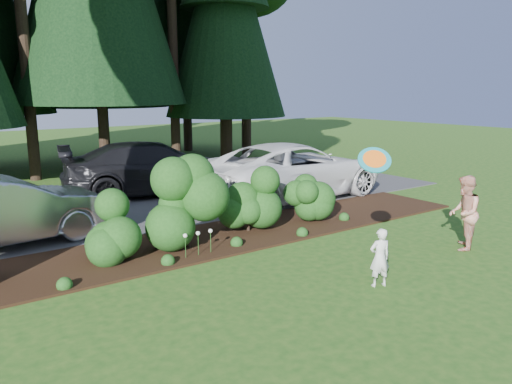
{
  "coord_description": "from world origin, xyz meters",
  "views": [
    {
      "loc": [
        -5.13,
        -6.45,
        3.47
      ],
      "look_at": [
        0.96,
        2.09,
        1.3
      ],
      "focal_mm": 35.0,
      "sensor_mm": 36.0,
      "label": 1
    }
  ],
  "objects_px": {
    "car_silver_wagon": "(1,211)",
    "child": "(380,257)",
    "car_white_suv": "(293,170)",
    "adult": "(464,213)",
    "car_dark_suv": "(155,168)",
    "frisbee": "(374,160)"
  },
  "relations": [
    {
      "from": "car_silver_wagon",
      "to": "child",
      "type": "xyz_separation_m",
      "value": [
        5.07,
        -6.42,
        -0.29
      ]
    },
    {
      "from": "car_white_suv",
      "to": "adult",
      "type": "relative_size",
      "value": 3.85
    },
    {
      "from": "car_dark_suv",
      "to": "adult",
      "type": "height_order",
      "value": "car_dark_suv"
    },
    {
      "from": "car_silver_wagon",
      "to": "child",
      "type": "relative_size",
      "value": 4.48
    },
    {
      "from": "car_dark_suv",
      "to": "adult",
      "type": "relative_size",
      "value": 3.63
    },
    {
      "from": "car_dark_suv",
      "to": "frisbee",
      "type": "distance_m",
      "value": 9.82
    },
    {
      "from": "car_white_suv",
      "to": "child",
      "type": "distance_m",
      "value": 7.5
    },
    {
      "from": "car_silver_wagon",
      "to": "child",
      "type": "bearing_deg",
      "value": -146.91
    },
    {
      "from": "car_white_suv",
      "to": "car_dark_suv",
      "type": "relative_size",
      "value": 1.06
    },
    {
      "from": "car_dark_suv",
      "to": "child",
      "type": "relative_size",
      "value": 5.57
    },
    {
      "from": "child",
      "to": "frisbee",
      "type": "height_order",
      "value": "frisbee"
    },
    {
      "from": "car_silver_wagon",
      "to": "car_dark_suv",
      "type": "relative_size",
      "value": 0.8
    },
    {
      "from": "car_silver_wagon",
      "to": "adult",
      "type": "bearing_deg",
      "value": -131.63
    },
    {
      "from": "car_white_suv",
      "to": "child",
      "type": "height_order",
      "value": "car_white_suv"
    },
    {
      "from": "child",
      "to": "car_dark_suv",
      "type": "bearing_deg",
      "value": -70.93
    },
    {
      "from": "car_white_suv",
      "to": "adult",
      "type": "height_order",
      "value": "car_white_suv"
    },
    {
      "from": "car_white_suv",
      "to": "frisbee",
      "type": "relative_size",
      "value": 10.0
    },
    {
      "from": "car_white_suv",
      "to": "child",
      "type": "bearing_deg",
      "value": 149.77
    },
    {
      "from": "car_white_suv",
      "to": "car_silver_wagon",
      "type": "bearing_deg",
      "value": 88.92
    },
    {
      "from": "car_white_suv",
      "to": "frisbee",
      "type": "xyz_separation_m",
      "value": [
        -3.76,
        -6.63,
        1.4
      ]
    },
    {
      "from": "child",
      "to": "adult",
      "type": "distance_m",
      "value": 3.17
    },
    {
      "from": "child",
      "to": "adult",
      "type": "bearing_deg",
      "value": -153.77
    }
  ]
}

